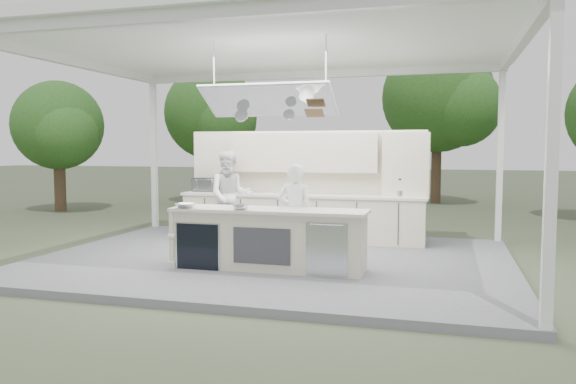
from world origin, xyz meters
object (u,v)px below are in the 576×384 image
(demo_island, at_px, (267,239))
(head_chef, at_px, (295,214))
(sous_chef, at_px, (230,196))
(back_counter, at_px, (301,217))

(demo_island, relative_size, head_chef, 1.88)
(head_chef, xyz_separation_m, sous_chef, (-1.91, 1.96, 0.10))
(head_chef, bearing_deg, demo_island, 57.87)
(back_counter, xyz_separation_m, sous_chef, (-1.39, -0.41, 0.44))
(demo_island, xyz_separation_m, back_counter, (-0.18, 2.81, 0.00))
(sous_chef, bearing_deg, head_chef, -66.89)
(head_chef, bearing_deg, sous_chef, -40.20)
(demo_island, bearing_deg, head_chef, 52.32)
(sous_chef, bearing_deg, back_counter, -4.70)
(back_counter, relative_size, head_chef, 3.08)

